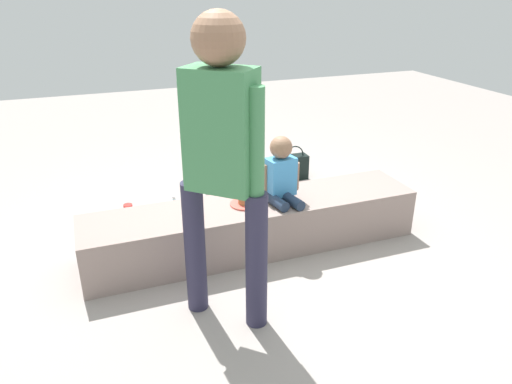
{
  "coord_description": "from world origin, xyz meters",
  "views": [
    {
      "loc": [
        -1.09,
        -2.96,
        1.86
      ],
      "look_at": [
        -0.11,
        -0.34,
        0.62
      ],
      "focal_mm": 33.6,
      "sensor_mm": 36.0,
      "label": 1
    }
  ],
  "objects_px": {
    "gift_bag": "(269,177)",
    "handbag_black_leather": "(294,167)",
    "water_bottle_near_gift": "(175,208)",
    "cake_plate": "(245,202)",
    "child_seated": "(281,173)",
    "adult_standing": "(222,150)",
    "cake_box_white": "(222,213)",
    "party_cup_red": "(128,209)"
  },
  "relations": [
    {
      "from": "gift_bag",
      "to": "handbag_black_leather",
      "type": "distance_m",
      "value": 0.39
    },
    {
      "from": "water_bottle_near_gift",
      "to": "handbag_black_leather",
      "type": "distance_m",
      "value": 1.39
    },
    {
      "from": "cake_plate",
      "to": "handbag_black_leather",
      "type": "distance_m",
      "value": 1.48
    },
    {
      "from": "child_seated",
      "to": "adult_standing",
      "type": "xyz_separation_m",
      "value": [
        -0.63,
        -0.67,
        0.47
      ]
    },
    {
      "from": "gift_bag",
      "to": "cake_box_white",
      "type": "xyz_separation_m",
      "value": [
        -0.6,
        -0.42,
        -0.08
      ]
    },
    {
      "from": "adult_standing",
      "to": "water_bottle_near_gift",
      "type": "distance_m",
      "value": 1.67
    },
    {
      "from": "cake_plate",
      "to": "cake_box_white",
      "type": "xyz_separation_m",
      "value": [
        -0.03,
        0.52,
        -0.33
      ]
    },
    {
      "from": "party_cup_red",
      "to": "gift_bag",
      "type": "bearing_deg",
      "value": 1.83
    },
    {
      "from": "cake_plate",
      "to": "handbag_black_leather",
      "type": "bearing_deg",
      "value": 51.05
    },
    {
      "from": "water_bottle_near_gift",
      "to": "party_cup_red",
      "type": "xyz_separation_m",
      "value": [
        -0.36,
        0.22,
        -0.05
      ]
    },
    {
      "from": "cake_box_white",
      "to": "adult_standing",
      "type": "bearing_deg",
      "value": -105.6
    },
    {
      "from": "gift_bag",
      "to": "handbag_black_leather",
      "type": "height_order",
      "value": "handbag_black_leather"
    },
    {
      "from": "child_seated",
      "to": "gift_bag",
      "type": "height_order",
      "value": "child_seated"
    },
    {
      "from": "gift_bag",
      "to": "water_bottle_near_gift",
      "type": "height_order",
      "value": "gift_bag"
    },
    {
      "from": "child_seated",
      "to": "adult_standing",
      "type": "distance_m",
      "value": 1.03
    },
    {
      "from": "adult_standing",
      "to": "gift_bag",
      "type": "height_order",
      "value": "adult_standing"
    },
    {
      "from": "child_seated",
      "to": "party_cup_red",
      "type": "distance_m",
      "value": 1.48
    },
    {
      "from": "gift_bag",
      "to": "party_cup_red",
      "type": "height_order",
      "value": "gift_bag"
    },
    {
      "from": "water_bottle_near_gift",
      "to": "party_cup_red",
      "type": "height_order",
      "value": "water_bottle_near_gift"
    },
    {
      "from": "water_bottle_near_gift",
      "to": "handbag_black_leather",
      "type": "bearing_deg",
      "value": 19.07
    },
    {
      "from": "cake_plate",
      "to": "water_bottle_near_gift",
      "type": "bearing_deg",
      "value": 120.05
    },
    {
      "from": "water_bottle_near_gift",
      "to": "party_cup_red",
      "type": "bearing_deg",
      "value": 148.83
    },
    {
      "from": "party_cup_red",
      "to": "handbag_black_leather",
      "type": "bearing_deg",
      "value": 7.96
    },
    {
      "from": "child_seated",
      "to": "cake_box_white",
      "type": "distance_m",
      "value": 0.81
    },
    {
      "from": "adult_standing",
      "to": "gift_bag",
      "type": "xyz_separation_m",
      "value": [
        0.94,
        1.63,
        -0.91
      ]
    },
    {
      "from": "cake_plate",
      "to": "party_cup_red",
      "type": "xyz_separation_m",
      "value": [
        -0.76,
        0.9,
        -0.34
      ]
    },
    {
      "from": "cake_plate",
      "to": "cake_box_white",
      "type": "height_order",
      "value": "cake_plate"
    },
    {
      "from": "party_cup_red",
      "to": "handbag_black_leather",
      "type": "height_order",
      "value": "handbag_black_leather"
    },
    {
      "from": "water_bottle_near_gift",
      "to": "party_cup_red",
      "type": "distance_m",
      "value": 0.43
    },
    {
      "from": "handbag_black_leather",
      "to": "cake_plate",
      "type": "bearing_deg",
      "value": -128.95
    },
    {
      "from": "child_seated",
      "to": "gift_bag",
      "type": "bearing_deg",
      "value": 72.67
    },
    {
      "from": "adult_standing",
      "to": "water_bottle_near_gift",
      "type": "height_order",
      "value": "adult_standing"
    },
    {
      "from": "gift_bag",
      "to": "party_cup_red",
      "type": "bearing_deg",
      "value": -178.17
    },
    {
      "from": "party_cup_red",
      "to": "adult_standing",
      "type": "bearing_deg",
      "value": -76.15
    },
    {
      "from": "gift_bag",
      "to": "cake_box_white",
      "type": "relative_size",
      "value": 0.99
    },
    {
      "from": "adult_standing",
      "to": "party_cup_red",
      "type": "relative_size",
      "value": 19.06
    },
    {
      "from": "child_seated",
      "to": "cake_plate",
      "type": "bearing_deg",
      "value": 174.96
    },
    {
      "from": "gift_bag",
      "to": "cake_plate",
      "type": "bearing_deg",
      "value": -121.25
    },
    {
      "from": "child_seated",
      "to": "gift_bag",
      "type": "relative_size",
      "value": 1.49
    },
    {
      "from": "water_bottle_near_gift",
      "to": "cake_box_white",
      "type": "height_order",
      "value": "water_bottle_near_gift"
    },
    {
      "from": "adult_standing",
      "to": "handbag_black_leather",
      "type": "relative_size",
      "value": 4.94
    },
    {
      "from": "child_seated",
      "to": "party_cup_red",
      "type": "relative_size",
      "value": 5.31
    }
  ]
}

